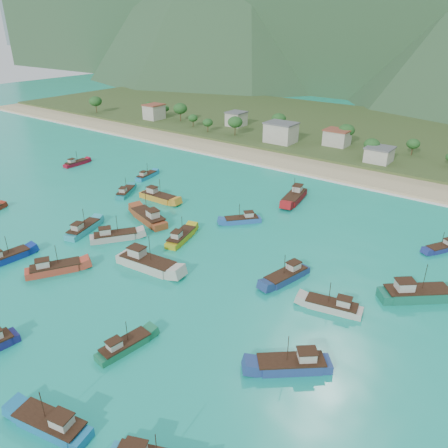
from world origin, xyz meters
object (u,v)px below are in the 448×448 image
Objects in this scene: boat_9 at (181,237)px; boat_4 at (55,269)px; boat_16 at (292,365)px; boat_33 at (6,258)px; boat_24 at (416,294)px; boat_32 at (242,220)px; boat_2 at (115,236)px; boat_6 at (76,164)px; boat_25 at (443,248)px; boat_20 at (83,229)px; boat_26 at (333,307)px; boat_27 at (158,197)px; boat_19 at (124,346)px; boat_23 at (52,425)px; boat_10 at (126,193)px; boat_11 at (147,263)px; boat_13 at (287,276)px; boat_8 at (149,218)px; boat_7 at (147,176)px; boat_14 at (294,197)px.

boat_4 is at bearing -127.38° from boat_9.
boat_33 is at bearing 57.19° from boat_16.
boat_24 is 1.41× the size of boat_32.
boat_2 is 31.67m from boat_32.
boat_6 is 0.72× the size of boat_24.
boat_20 is at bearing 61.14° from boat_25.
boat_4 is 74.45m from boat_6.
boat_2 is 63.58m from boat_6.
boat_27 is at bearing 61.02° from boat_26.
boat_26 is (21.76, 28.99, 0.10)m from boat_19.
boat_23 is at bearing -13.09° from boat_2.
boat_23 is 63.55m from boat_24.
boat_23 is (21.70, -48.59, 0.04)m from boat_9.
boat_10 is 0.68× the size of boat_11.
boat_13 is 1.00× the size of boat_20.
boat_20 is (-8.26, -13.91, -0.26)m from boat_8.
boat_7 is 96.35m from boat_23.
boat_27 is (16.79, -11.73, 0.32)m from boat_7.
boat_33 reaches higher than boat_10.
boat_2 is 0.97× the size of boat_13.
boat_26 reaches higher than boat_6.
boat_2 is 0.91× the size of boat_27.
boat_27 is (-31.29, -22.92, -0.11)m from boat_14.
boat_4 is 1.17× the size of boat_10.
boat_11 reaches higher than boat_20.
boat_14 reaches higher than boat_6.
boat_8 reaches higher than boat_7.
boat_9 is 1.23× the size of boat_32.
boat_33 is at bearing 53.80° from boat_14.
boat_16 is 1.01× the size of boat_33.
boat_20 reaches higher than boat_26.
boat_9 is at bearing 9.82° from boat_20.
boat_9 is 1.14× the size of boat_10.
boat_6 is at bearing 1.70° from boat_14.
boat_4 reaches higher than boat_20.
boat_9 is 37.72m from boat_33.
boat_33 is at bearing -3.51° from boat_27.
boat_25 is (40.75, -6.48, -0.45)m from boat_14.
boat_32 is (19.39, 13.70, -0.40)m from boat_8.
boat_32 is (-44.34, -14.58, 0.10)m from boat_25.
boat_33 is (-45.09, 19.00, -0.05)m from boat_23.
boat_10 is 0.86× the size of boat_20.
boat_8 is at bearing -52.72° from boat_10.
boat_7 is at bearing 29.39° from boat_32.
boat_14 is at bearing 103.10° from boat_4.
boat_4 reaches higher than boat_25.
boat_24 is (9.53, 29.41, 0.22)m from boat_16.
boat_19 is at bearing -68.76° from boat_10.
boat_14 is at bearing -16.46° from boat_8.
boat_9 is 38.88m from boat_14.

